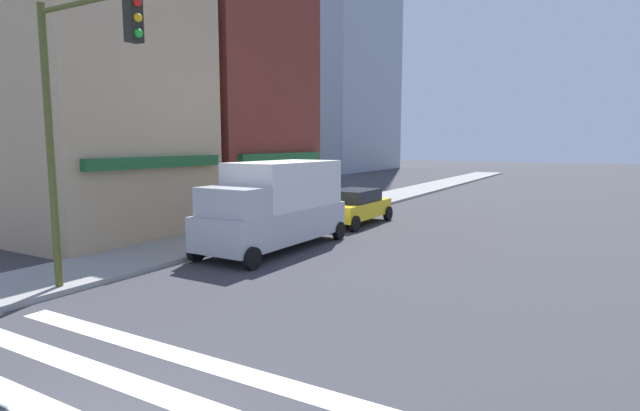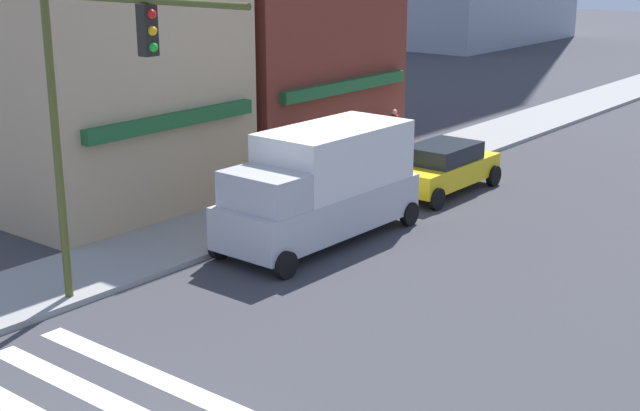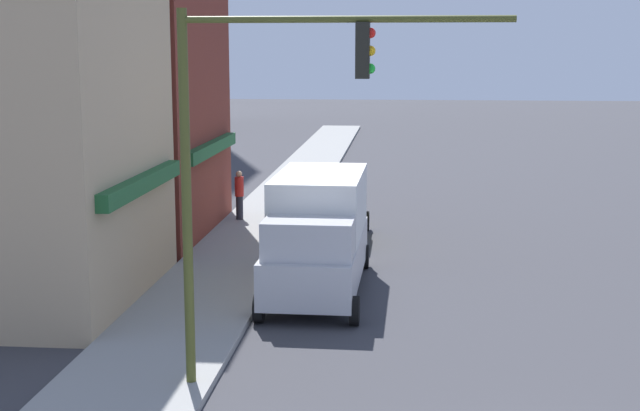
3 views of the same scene
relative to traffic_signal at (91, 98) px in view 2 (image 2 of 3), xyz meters
The scene contains 5 objects.
storefront_row 12.04m from the traffic_signal, 32.32° to the left, with size 15.41×5.30×13.00m.
traffic_signal is the anchor object (origin of this frame).
box_truck_silver 7.64m from the traffic_signal, ahead, with size 6.23×2.42×3.04m.
sedan_yellow 13.70m from the traffic_signal, ahead, with size 4.40×2.02×1.59m.
pedestrian_red_jacket 16.55m from the traffic_signal, 11.83° to the left, with size 0.32×0.32×1.77m.
Camera 2 is at (-6.92, -9.56, 7.73)m, focal length 50.00 mm.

